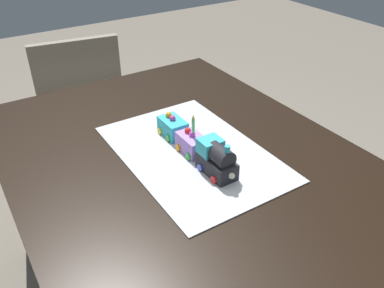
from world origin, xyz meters
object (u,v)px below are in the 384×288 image
at_px(cake_car_hopper_lavender, 192,144).
at_px(birthday_candle, 193,124).
at_px(chair, 80,107).
at_px(cake_locomotive, 217,159).
at_px(cake_car_gondola_turquoise, 173,127).
at_px(dining_table, 189,188).

height_order(cake_car_hopper_lavender, birthday_candle, birthday_candle).
height_order(chair, birthday_candle, birthday_candle).
xyz_separation_m(chair, cake_car_hopper_lavender, (-1.00, -0.05, 0.30)).
bearing_deg(chair, cake_locomotive, 100.66).
distance_m(cake_car_hopper_lavender, cake_car_gondola_turquoise, 0.12).
height_order(dining_table, birthday_candle, birthday_candle).
relative_size(chair, birthday_candle, 14.33).
bearing_deg(cake_car_hopper_lavender, cake_locomotive, 180.00).
xyz_separation_m(cake_car_gondola_turquoise, birthday_candle, (-0.12, 0.00, 0.07)).
bearing_deg(dining_table, cake_locomotive, -160.86).
relative_size(cake_car_hopper_lavender, birthday_candle, 1.67).
xyz_separation_m(chair, cake_locomotive, (-1.13, -0.05, 0.32)).
height_order(cake_locomotive, cake_car_hopper_lavender, cake_locomotive).
bearing_deg(chair, birthday_candle, 100.96).
height_order(dining_table, chair, chair).
bearing_deg(cake_locomotive, dining_table, 19.14).
bearing_deg(dining_table, birthday_candle, -52.56).
xyz_separation_m(chair, cake_car_gondola_turquoise, (-0.88, -0.05, 0.30)).
bearing_deg(chair, dining_table, 99.02).
relative_size(dining_table, cake_car_hopper_lavender, 14.00).
bearing_deg(cake_car_gondola_turquoise, chair, 3.15).
relative_size(dining_table, chair, 1.63).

